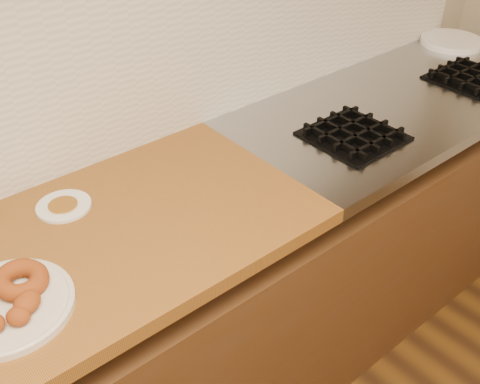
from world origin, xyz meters
name	(u,v)px	position (x,y,z in m)	size (l,w,h in m)	color
wall_back	(13,11)	(0.00, 2.00, 1.35)	(4.00, 0.02, 2.70)	tan
base_cabinet	(131,366)	(0.00, 1.69, 0.39)	(3.60, 0.60, 0.77)	#482D19
stovetop	(401,101)	(1.15, 1.69, 0.88)	(1.30, 0.62, 0.04)	#9EA0A5
backsplash	(29,75)	(0.00, 1.99, 1.20)	(3.60, 0.02, 0.60)	beige
burner_grates	(418,103)	(1.13, 1.61, 0.91)	(0.91, 0.26, 0.03)	black
donut_plate	(6,307)	(-0.28, 1.60, 0.91)	(0.27, 0.27, 0.02)	silver
ring_donut	(21,280)	(-0.23, 1.62, 0.94)	(0.11, 0.11, 0.04)	#943810
tub_lid	(64,206)	(-0.04, 1.84, 0.90)	(0.14, 0.14, 0.01)	white
brass_jar_lid	(63,206)	(-0.04, 1.84, 0.91)	(0.07, 0.07, 0.01)	#B1792F
plate_stack	(451,41)	(1.71, 1.86, 0.91)	(0.25, 0.25, 0.02)	white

